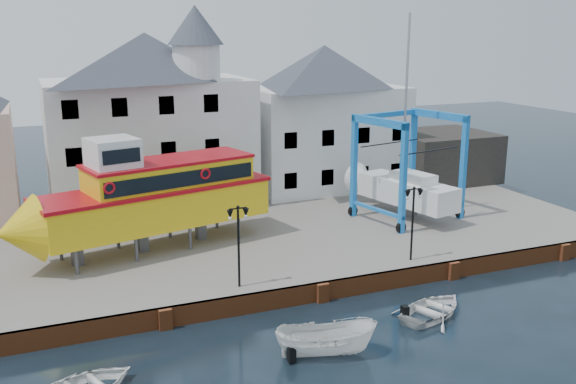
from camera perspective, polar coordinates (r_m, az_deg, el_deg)
name	(u,v)px	position (r m, az deg, el deg)	size (l,w,h in m)	color
ground	(322,302)	(33.13, 3.04, -9.70)	(140.00, 140.00, 0.00)	black
hardstanding	(251,231)	(42.49, -3.30, -3.46)	(44.00, 22.00, 1.00)	slate
quay_wall	(321,292)	(33.01, 2.97, -8.84)	(44.00, 0.47, 1.00)	brown
building_white_main	(151,117)	(46.81, -12.11, 6.51)	(14.00, 8.30, 14.00)	silver
building_white_right	(324,117)	(51.73, 3.18, 6.70)	(12.00, 8.00, 11.20)	silver
shed_dark	(440,156)	(55.67, 13.38, 3.12)	(8.00, 7.00, 4.00)	black
lamp_post_left	(238,226)	(31.31, -4.45, -3.00)	(1.12, 0.32, 4.20)	black
lamp_post_right	(413,205)	(35.52, 11.08, -1.12)	(1.12, 0.32, 4.20)	black
tour_boat	(141,198)	(37.20, -12.96, -0.51)	(15.89, 7.28, 6.73)	#59595E
travel_lift	(399,183)	(44.43, 9.82, 0.82)	(7.21, 9.18, 13.45)	#0F57B2
motorboat_a	(326,355)	(28.17, 3.40, -14.30)	(1.64, 4.35, 1.68)	white
motorboat_b	(433,315)	(32.42, 12.74, -10.62)	(2.97, 4.15, 0.86)	white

